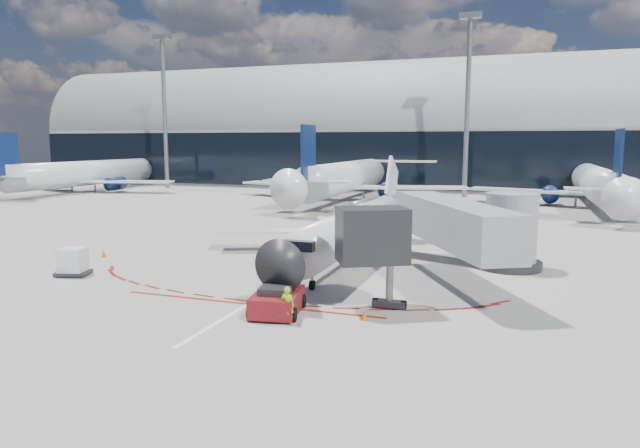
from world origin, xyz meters
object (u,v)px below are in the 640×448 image
(regional_jet, at_px, (360,224))
(pushback_tug, at_px, (277,301))
(ramp_worker, at_px, (287,305))
(uld_container, at_px, (73,262))

(regional_jet, distance_m, pushback_tug, 14.57)
(regional_jet, bearing_deg, pushback_tug, -90.23)
(regional_jet, relative_size, ramp_worker, 15.94)
(regional_jet, distance_m, uld_container, 18.72)
(uld_container, bearing_deg, ramp_worker, -32.20)
(regional_jet, bearing_deg, ramp_worker, -86.44)
(ramp_worker, bearing_deg, pushback_tug, -47.48)
(pushback_tug, height_order, ramp_worker, ramp_worker)
(uld_container, bearing_deg, regional_jet, 20.94)
(pushback_tug, xyz_separation_m, uld_container, (-14.65, 2.97, 0.23))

